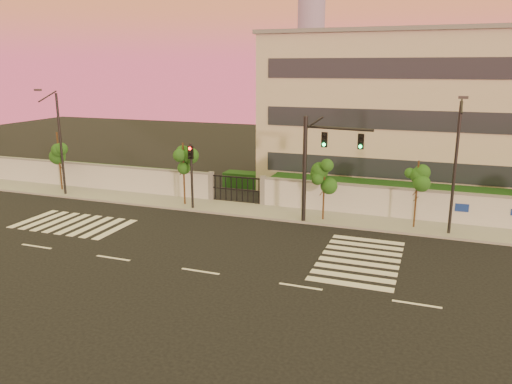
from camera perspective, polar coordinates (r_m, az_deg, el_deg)
ground at (r=24.53m, az=-6.37°, el=-9.01°), size 120.00×120.00×0.00m
sidewalk at (r=33.66m, az=1.56°, el=-2.31°), size 60.00×3.00×0.15m
perimeter_wall at (r=34.75m, az=2.52°, el=-0.09°), size 60.00×0.36×2.20m
hedge_row at (r=37.08m, az=5.36°, el=0.37°), size 41.00×4.25×1.80m
institutional_building at (r=42.27m, az=18.58°, el=8.74°), size 24.40×12.40×12.25m
road_markings at (r=28.32m, az=-5.88°, el=-5.75°), size 57.00×7.62×0.02m
street_tree_b at (r=41.87m, az=-21.63°, el=4.72°), size 1.58×1.26×4.71m
street_tree_c at (r=35.02m, az=-8.26°, el=3.66°), size 1.51×1.20×4.51m
street_tree_d at (r=31.45m, az=7.86°, el=1.78°), size 1.42×1.13×4.00m
street_tree_e at (r=31.10m, az=18.00°, el=1.41°), size 1.30×1.04×4.25m
traffic_signal_main at (r=30.57m, az=7.14°, el=3.93°), size 4.23×0.77×6.71m
traffic_signal_secondary at (r=34.04m, az=-7.40°, el=2.73°), size 0.36×0.35×4.64m
streetlight_west at (r=40.00m, az=-21.62°, el=5.64°), size 0.48×1.95×8.10m
streetlight_east at (r=30.22m, az=21.86°, el=3.19°), size 0.49×1.96×8.14m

